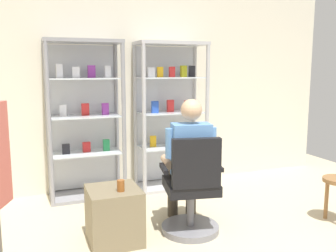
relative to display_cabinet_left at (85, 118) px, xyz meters
The scene contains 7 objects.
back_wall 0.71m from the display_cabinet_left, 23.20° to the left, with size 6.00×0.10×2.70m, color silver.
display_cabinet_left is the anchor object (origin of this frame).
display_cabinet_right 1.10m from the display_cabinet_left, ahead, with size 0.90×0.45×1.90m.
office_chair 1.76m from the display_cabinet_left, 62.02° to the right, with size 0.61×0.57×0.96m.
seated_shopkeeper 1.56m from the display_cabinet_left, 58.22° to the right, with size 0.54×0.61×1.29m.
storage_crate 1.54m from the display_cabinet_left, 87.80° to the right, with size 0.46×0.48×0.50m, color #72664C.
tea_glass 1.52m from the display_cabinet_left, 86.10° to the right, with size 0.07×0.07×0.10m, color brown.
Camera 1 is at (-1.15, -1.76, 1.57)m, focal length 39.48 mm.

